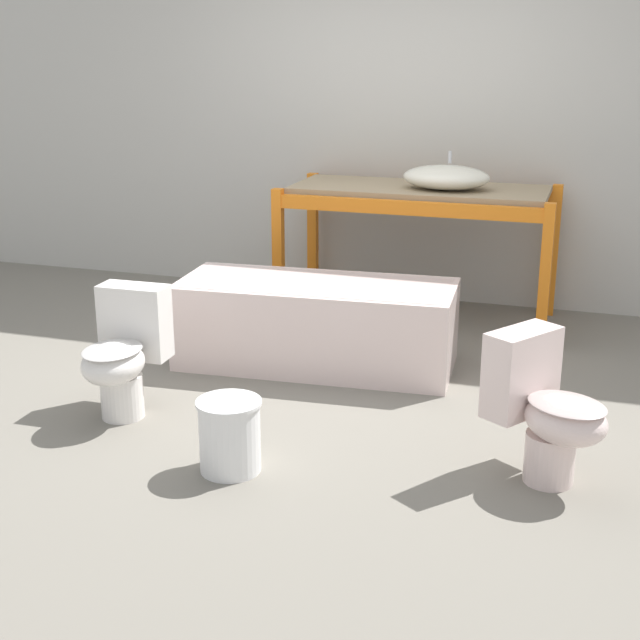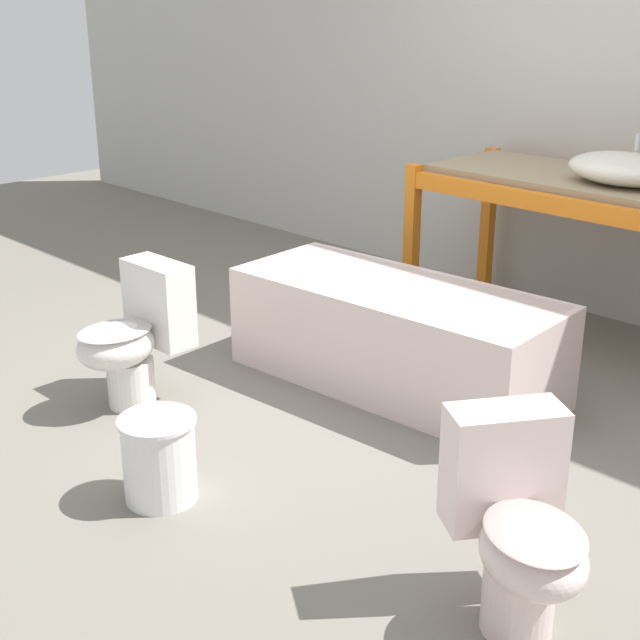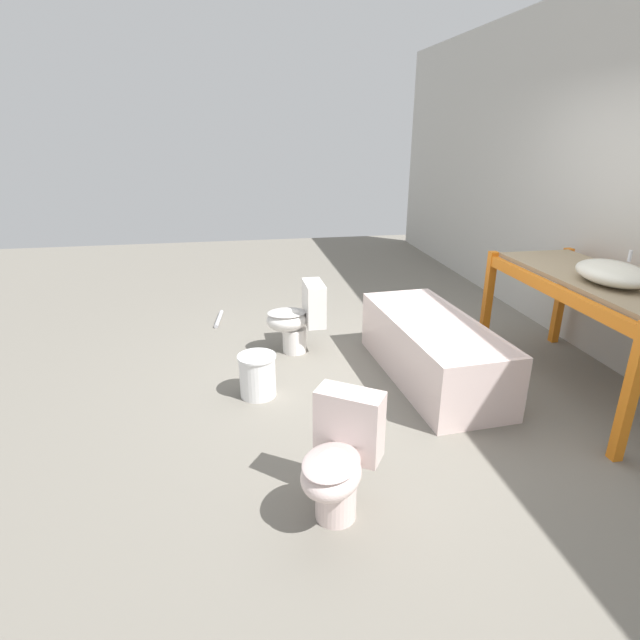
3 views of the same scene
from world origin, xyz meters
TOP-DOWN VIEW (x-y plane):
  - ground_plane at (0.00, 0.00)m, footprint 12.00×12.00m
  - shelving_rack at (0.35, 1.36)m, footprint 1.87×0.83m
  - sink_basin at (0.54, 1.29)m, footprint 0.58×0.41m
  - bathtub_main at (-0.03, 0.23)m, footprint 1.70×0.78m
  - toilet_near at (-0.76, -0.80)m, footprint 0.37×0.54m
  - toilet_far at (1.40, -0.87)m, footprint 0.63×0.57m
  - bucket_white at (0.03, -1.23)m, footprint 0.30×0.30m
  - loose_pipe at (-1.71, -1.56)m, footprint 0.47×0.10m

SIDE VIEW (x-z plane):
  - ground_plane at x=0.00m, z-range 0.00..0.00m
  - loose_pipe at x=-1.71m, z-range 0.00..0.04m
  - bucket_white at x=0.03m, z-range 0.01..0.35m
  - bathtub_main at x=-0.03m, z-range 0.04..0.56m
  - toilet_near at x=-0.76m, z-range 0.01..0.68m
  - toilet_far at x=1.40m, z-range 0.01..0.68m
  - shelving_rack at x=0.35m, z-range 0.33..1.28m
  - sink_basin at x=0.54m, z-range 0.90..1.15m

